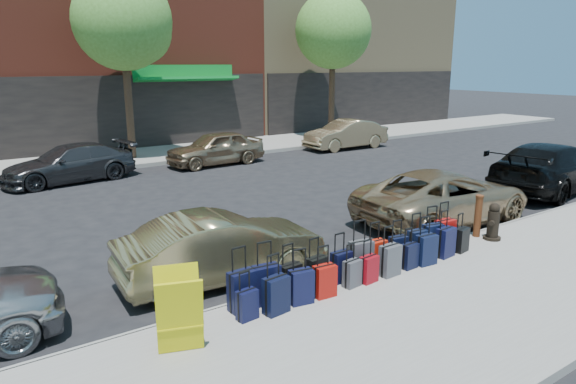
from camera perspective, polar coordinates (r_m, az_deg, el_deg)
ground at (r=13.39m, az=-6.14°, el=-3.02°), size 120.00×120.00×0.00m
sidewalk_near at (r=8.61m, az=15.59°, el=-13.03°), size 60.00×4.00×0.15m
sidewalk_far at (r=22.46m, az=-18.45°, el=3.53°), size 60.00×4.00×0.15m
curb_near at (r=9.87m, az=6.53°, el=-8.93°), size 60.00×0.08×0.15m
curb_far at (r=20.55m, az=-16.85°, el=2.72°), size 60.00×0.08×0.15m
tree_center at (r=21.88m, az=-17.51°, el=17.40°), size 3.80×3.80×7.27m
tree_right at (r=27.00m, az=5.28°, el=17.23°), size 3.80×3.80×7.27m
suitcase_front_0 at (r=8.20m, az=-5.13°, el=-10.86°), size 0.44×0.26×1.03m
suitcase_front_1 at (r=8.39m, az=-2.40°, el=-10.19°), size 0.45×0.28×1.03m
suitcase_front_2 at (r=8.63m, az=0.23°, el=-9.75°), size 0.39×0.23×0.90m
suitcase_front_3 at (r=8.93m, az=3.16°, el=-8.93°), size 0.40×0.25×0.90m
suitcase_front_4 at (r=9.22m, az=5.93°, el=-8.24°), size 0.37×0.21×0.89m
suitcase_front_5 at (r=9.53m, az=8.09°, el=-7.27°), size 0.46×0.29×1.03m
suitcase_front_6 at (r=9.79m, az=9.74°, el=-6.94°), size 0.39×0.22×0.93m
suitcase_front_7 at (r=10.23m, az=12.11°, el=-6.27°), size 0.38×0.24×0.86m
suitcase_front_8 at (r=10.56m, az=14.14°, el=-5.61°), size 0.39×0.23×0.92m
suitcase_front_9 at (r=10.87m, az=15.74°, el=-5.03°), size 0.45×0.31×0.99m
suitcase_front_10 at (r=11.22m, az=17.02°, el=-4.50°), size 0.43×0.25×1.00m
suitcase_back_0 at (r=7.95m, az=-4.57°, el=-12.36°), size 0.34×0.22×0.76m
suitcase_back_1 at (r=8.09m, az=-1.32°, el=-11.36°), size 0.43×0.28×0.95m
suitcase_back_2 at (r=8.40m, az=1.47°, el=-10.45°), size 0.42×0.28×0.92m
suitcase_back_3 at (r=8.64m, az=4.10°, el=-9.83°), size 0.38×0.24×0.88m
suitcase_back_4 at (r=9.07m, az=7.14°, el=-8.95°), size 0.34×0.23×0.77m
suitcase_back_5 at (r=9.27m, az=8.98°, el=-8.45°), size 0.35×0.22×0.78m
suitcase_back_6 at (r=9.61m, az=11.26°, el=-7.45°), size 0.40×0.24×0.93m
suitcase_back_7 at (r=10.02m, az=13.36°, el=-6.92°), size 0.34×0.21×0.79m
suitcase_back_8 at (r=10.27m, az=15.11°, el=-6.20°), size 0.42×0.27×0.95m
suitcase_back_9 at (r=10.77m, az=17.10°, el=-5.36°), size 0.43×0.28×0.96m
suitcase_back_10 at (r=11.16m, az=18.69°, el=-5.05°), size 0.37×0.25×0.81m
fire_hydrant at (r=12.13m, az=21.85°, el=-3.17°), size 0.42×0.37×0.83m
bollard at (r=12.18m, az=20.36°, el=-2.45°), size 0.18×0.18×0.95m
display_rack at (r=7.22m, az=-12.03°, el=-12.85°), size 0.79×0.83×1.09m
car_near_1 at (r=9.57m, az=-7.30°, el=-6.13°), size 3.93×1.58×1.27m
car_near_2 at (r=13.47m, az=16.92°, el=-0.47°), size 4.90×2.34×1.35m
car_near_3 at (r=18.01m, az=27.10°, el=2.45°), size 5.51×2.84×1.53m
car_far_1 at (r=18.88m, az=-23.13°, el=2.93°), size 4.54×2.34×1.26m
car_far_2 at (r=20.54m, az=-8.05°, el=4.86°), size 3.98×1.75×1.33m
car_far_3 at (r=24.40m, az=6.45°, el=6.39°), size 4.14×1.53×1.35m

